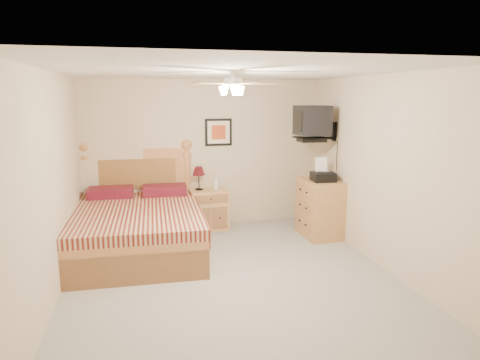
% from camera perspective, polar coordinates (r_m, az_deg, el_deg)
% --- Properties ---
extents(floor, '(4.50, 4.50, 0.00)m').
position_cam_1_polar(floor, '(5.53, -1.33, -12.57)').
color(floor, gray).
rests_on(floor, ground).
extents(ceiling, '(4.00, 4.50, 0.04)m').
position_cam_1_polar(ceiling, '(5.07, -1.46, 14.27)').
color(ceiling, white).
rests_on(ceiling, ground).
extents(wall_back, '(4.00, 0.04, 2.50)m').
position_cam_1_polar(wall_back, '(7.35, -4.96, 3.47)').
color(wall_back, '#C9B594').
rests_on(wall_back, ground).
extents(wall_front, '(4.00, 0.04, 2.50)m').
position_cam_1_polar(wall_front, '(3.06, 7.29, -7.46)').
color(wall_front, '#C9B594').
rests_on(wall_front, ground).
extents(wall_left, '(0.04, 4.50, 2.50)m').
position_cam_1_polar(wall_left, '(5.15, -23.75, -0.70)').
color(wall_left, '#C9B594').
rests_on(wall_left, ground).
extents(wall_right, '(0.04, 4.50, 2.50)m').
position_cam_1_polar(wall_right, '(5.89, 18.03, 1.08)').
color(wall_right, '#C9B594').
rests_on(wall_right, ground).
extents(bed, '(1.85, 2.39, 1.52)m').
position_cam_1_polar(bed, '(6.25, -13.71, -2.73)').
color(bed, '#BF7D46').
rests_on(bed, ground).
extents(nightstand, '(0.65, 0.50, 0.67)m').
position_cam_1_polar(nightstand, '(7.29, -4.23, -3.90)').
color(nightstand, tan).
rests_on(nightstand, ground).
extents(table_lamp, '(0.22, 0.22, 0.40)m').
position_cam_1_polar(table_lamp, '(7.20, -5.51, 0.24)').
color(table_lamp, '#520F17').
rests_on(table_lamp, nightstand).
extents(lotion_bottle, '(0.09, 0.09, 0.22)m').
position_cam_1_polar(lotion_bottle, '(7.26, -3.23, -0.36)').
color(lotion_bottle, white).
rests_on(lotion_bottle, nightstand).
extents(framed_picture, '(0.46, 0.04, 0.46)m').
position_cam_1_polar(framed_picture, '(7.33, -2.89, 6.38)').
color(framed_picture, black).
rests_on(framed_picture, wall_back).
extents(dresser, '(0.55, 0.79, 0.92)m').
position_cam_1_polar(dresser, '(6.99, 10.61, -3.69)').
color(dresser, '#B4853F').
rests_on(dresser, ground).
extents(fax_machine, '(0.36, 0.38, 0.36)m').
position_cam_1_polar(fax_machine, '(6.77, 11.05, 1.35)').
color(fax_machine, black).
rests_on(fax_machine, dresser).
extents(magazine_lower, '(0.22, 0.28, 0.02)m').
position_cam_1_polar(magazine_lower, '(7.14, 9.21, 0.53)').
color(magazine_lower, '#BAB297').
rests_on(magazine_lower, dresser).
extents(magazine_upper, '(0.19, 0.26, 0.02)m').
position_cam_1_polar(magazine_upper, '(7.12, 9.18, 0.69)').
color(magazine_upper, gray).
rests_on(magazine_upper, magazine_lower).
extents(wall_tv, '(0.56, 0.46, 0.58)m').
position_cam_1_polar(wall_tv, '(6.90, 10.76, 7.50)').
color(wall_tv, black).
rests_on(wall_tv, wall_right).
extents(ceiling_fan, '(1.14, 1.14, 0.28)m').
position_cam_1_polar(ceiling_fan, '(4.87, -0.96, 12.75)').
color(ceiling_fan, white).
rests_on(ceiling_fan, ceiling).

